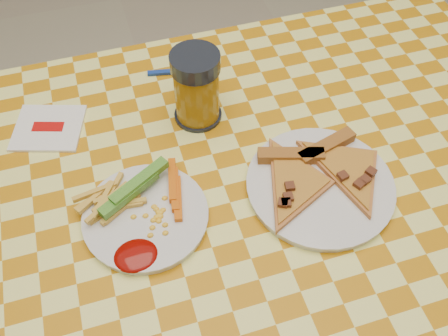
{
  "coord_description": "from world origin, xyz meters",
  "views": [
    {
      "loc": [
        -0.14,
        -0.43,
        1.43
      ],
      "look_at": [
        0.01,
        0.06,
        0.78
      ],
      "focal_mm": 40.0,
      "sensor_mm": 36.0,
      "label": 1
    }
  ],
  "objects": [
    {
      "name": "table",
      "position": [
        0.0,
        0.0,
        0.68
      ],
      "size": [
        1.28,
        0.88,
        0.76
      ],
      "color": "silver",
      "rests_on": "ground"
    },
    {
      "name": "plate_left",
      "position": [
        -0.14,
        0.01,
        0.76
      ],
      "size": [
        0.24,
        0.24,
        0.01
      ],
      "primitive_type": "cylinder",
      "rotation": [
        0.0,
        0.0,
        -0.29
      ],
      "color": "silver",
      "rests_on": "table"
    },
    {
      "name": "plate_right",
      "position": [
        0.15,
        -0.02,
        0.76
      ],
      "size": [
        0.26,
        0.26,
        0.01
      ],
      "primitive_type": "cylinder",
      "rotation": [
        0.0,
        0.0,
        -0.1
      ],
      "color": "silver",
      "rests_on": "table"
    },
    {
      "name": "fries_veggies",
      "position": [
        -0.15,
        0.03,
        0.78
      ],
      "size": [
        0.2,
        0.18,
        0.04
      ],
      "color": "#F5B04E",
      "rests_on": "plate_left"
    },
    {
      "name": "pizza_slices",
      "position": [
        0.15,
        -0.0,
        0.78
      ],
      "size": [
        0.29,
        0.25,
        0.02
      ],
      "color": "#B87738",
      "rests_on": "plate_right"
    },
    {
      "name": "drink_glass",
      "position": [
        0.0,
        0.2,
        0.83
      ],
      "size": [
        0.09,
        0.09,
        0.14
      ],
      "color": "black",
      "rests_on": "table"
    },
    {
      "name": "napkin",
      "position": [
        -0.27,
        0.25,
        0.76
      ],
      "size": [
        0.15,
        0.14,
        0.01
      ],
      "rotation": [
        0.0,
        0.0,
        -0.31
      ],
      "color": "white",
      "rests_on": "table"
    },
    {
      "name": "fork",
      "position": [
        -0.0,
        0.33,
        0.76
      ],
      "size": [
        0.13,
        0.04,
        0.01
      ],
      "rotation": [
        0.0,
        0.0,
        -0.19
      ],
      "color": "navy",
      "rests_on": "table"
    }
  ]
}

